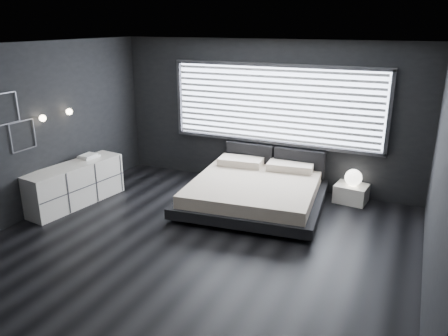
% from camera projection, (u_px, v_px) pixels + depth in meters
% --- Properties ---
extents(room, '(6.04, 6.00, 2.80)m').
position_uv_depth(room, '(198.00, 151.00, 5.98)').
color(room, black).
rests_on(room, ground).
extents(window, '(4.14, 0.09, 1.52)m').
position_uv_depth(window, '(274.00, 105.00, 8.17)').
color(window, white).
rests_on(window, ground).
extents(headboard, '(1.96, 0.16, 0.52)m').
position_uv_depth(headboard, '(274.00, 159.00, 8.43)').
color(headboard, black).
rests_on(headboard, ground).
extents(sconce_near, '(0.18, 0.11, 0.11)m').
position_uv_depth(sconce_near, '(43.00, 118.00, 7.09)').
color(sconce_near, silver).
rests_on(sconce_near, ground).
extents(sconce_far, '(0.18, 0.11, 0.11)m').
position_uv_depth(sconce_far, '(69.00, 112.00, 7.61)').
color(sconce_far, silver).
rests_on(sconce_far, ground).
extents(wall_art_upper, '(0.01, 0.48, 0.48)m').
position_uv_depth(wall_art_upper, '(5.00, 109.00, 6.53)').
color(wall_art_upper, '#47474C').
rests_on(wall_art_upper, ground).
extents(wall_art_lower, '(0.01, 0.48, 0.48)m').
position_uv_depth(wall_art_lower, '(23.00, 136.00, 6.90)').
color(wall_art_lower, '#47474C').
rests_on(wall_art_lower, ground).
extents(bed, '(2.57, 2.47, 0.61)m').
position_uv_depth(bed, '(254.00, 191.00, 7.62)').
color(bed, black).
rests_on(bed, ground).
extents(nightstand, '(0.60, 0.52, 0.32)m').
position_uv_depth(nightstand, '(351.00, 193.00, 7.84)').
color(nightstand, white).
rests_on(nightstand, ground).
extents(orb_lamp, '(0.30, 0.30, 0.30)m').
position_uv_depth(orb_lamp, '(353.00, 178.00, 7.72)').
color(orb_lamp, white).
rests_on(orb_lamp, nightstand).
extents(dresser, '(0.76, 1.88, 0.73)m').
position_uv_depth(dresser, '(75.00, 184.00, 7.69)').
color(dresser, white).
rests_on(dresser, ground).
extents(book_stack, '(0.29, 0.36, 0.07)m').
position_uv_depth(book_stack, '(89.00, 156.00, 7.95)').
color(book_stack, white).
rests_on(book_stack, dresser).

